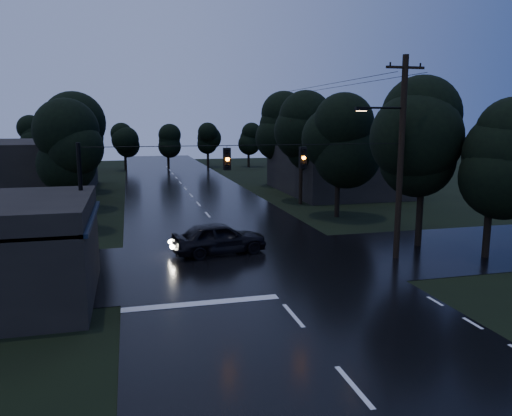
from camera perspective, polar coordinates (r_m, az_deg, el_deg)
name	(u,v)px	position (r m, az deg, el deg)	size (l,w,h in m)	color
ground	(354,387)	(14.12, 11.11, -19.47)	(160.00, 160.00, 0.00)	black
main_road	(198,204)	(41.98, -6.59, 0.43)	(12.00, 120.00, 0.02)	black
cross_street	(248,263)	(24.67, -0.91, -6.28)	(60.00, 9.00, 0.02)	black
building_far_right	(336,170)	(49.30, 9.09, 4.36)	(10.00, 14.00, 4.40)	black
building_far_left	(37,168)	(51.95, -23.73, 4.26)	(10.00, 16.00, 5.00)	black
utility_pole_main	(399,155)	(25.58, 16.06, 5.90)	(3.50, 0.30, 10.00)	black
utility_pole_far	(301,158)	(41.51, 5.17, 5.74)	(2.00, 0.30, 7.50)	black
anchor_pole_left	(82,213)	(22.49, -19.25, -0.59)	(0.18, 0.18, 6.00)	black
span_signals	(265,157)	(22.91, 1.00, 5.81)	(15.00, 0.37, 1.12)	black
tree_corner_near	(424,138)	(28.60, 18.63, 7.63)	(4.48, 4.48, 9.44)	black
tree_corner_far	(493,155)	(27.40, 25.49, 5.53)	(3.92, 3.92, 8.26)	black
tree_left_a	(70,148)	(33.28, -20.48, 6.48)	(3.92, 3.92, 8.26)	black
tree_left_b	(73,138)	(41.28, -20.19, 7.57)	(4.20, 4.20, 8.85)	black
tree_left_c	(77,130)	(51.28, -19.78, 8.36)	(4.48, 4.48, 9.44)	black
tree_right_a	(339,139)	(36.10, 9.45, 7.79)	(4.20, 4.20, 8.85)	black
tree_right_b	(308,131)	(43.73, 5.96, 8.71)	(4.48, 4.48, 9.44)	black
tree_right_c	(281,126)	(53.40, 2.84, 9.37)	(4.76, 4.76, 10.03)	black
car	(219,238)	(26.21, -4.23, -3.43)	(1.99, 4.95, 1.69)	black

